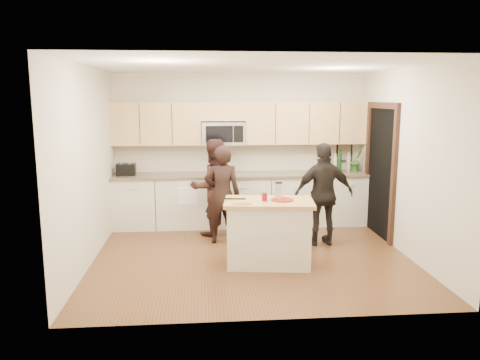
{
  "coord_description": "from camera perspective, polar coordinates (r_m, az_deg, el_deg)",
  "views": [
    {
      "loc": [
        -0.71,
        -6.48,
        2.28
      ],
      "look_at": [
        -0.14,
        0.35,
        1.06
      ],
      "focal_mm": 35.0,
      "sensor_mm": 36.0,
      "label": 1
    }
  ],
  "objects": [
    {
      "name": "back_cabinetry",
      "position": [
        8.4,
        0.16,
        -2.37
      ],
      "size": [
        4.5,
        0.66,
        0.94
      ],
      "color": "beige",
      "rests_on": "ground"
    },
    {
      "name": "dish_towel",
      "position": [
        8.12,
        -6.42,
        -0.49
      ],
      "size": [
        0.34,
        0.6,
        0.48
      ],
      "color": "white",
      "rests_on": "ground"
    },
    {
      "name": "woman_right",
      "position": [
        7.33,
        10.17,
        -1.74
      ],
      "size": [
        0.96,
        0.46,
        1.6
      ],
      "primitive_type": "imported",
      "rotation": [
        0.0,
        0.0,
        3.22
      ],
      "color": "black",
      "rests_on": "ground"
    },
    {
      "name": "floor",
      "position": [
        6.91,
        1.38,
        -9.21
      ],
      "size": [
        4.5,
        4.5,
        0.0
      ],
      "primitive_type": "plane",
      "color": "brown",
      "rests_on": "ground"
    },
    {
      "name": "upper_cabinetry",
      "position": [
        8.36,
        0.31,
        7.07
      ],
      "size": [
        4.5,
        0.33,
        0.75
      ],
      "color": "tan",
      "rests_on": "ground"
    },
    {
      "name": "knife",
      "position": [
        6.15,
        0.4,
        -2.68
      ],
      "size": [
        0.19,
        0.04,
        0.01
      ],
      "primitive_type": "cube",
      "rotation": [
        0.0,
        0.0,
        -0.12
      ],
      "color": "silver",
      "rests_on": "cutting_board"
    },
    {
      "name": "red_plate",
      "position": [
        6.37,
        5.16,
        -2.41
      ],
      "size": [
        0.3,
        0.3,
        0.02
      ],
      "primitive_type": "cylinder",
      "color": "maroon",
      "rests_on": "island"
    },
    {
      "name": "toaster",
      "position": [
        8.35,
        -13.72,
        1.25
      ],
      "size": [
        0.32,
        0.21,
        0.21
      ],
      "color": "black",
      "rests_on": "back_cabinetry"
    },
    {
      "name": "tongs",
      "position": [
        6.31,
        -0.57,
        -2.3
      ],
      "size": [
        0.28,
        0.06,
        0.02
      ],
      "primitive_type": "cube",
      "rotation": [
        0.0,
        0.0,
        -0.12
      ],
      "color": "black",
      "rests_on": "cutting_board"
    },
    {
      "name": "island",
      "position": [
        6.45,
        3.5,
        -6.38
      ],
      "size": [
        1.27,
        0.84,
        0.9
      ],
      "rotation": [
        0.0,
        0.0,
        -0.12
      ],
      "color": "beige",
      "rests_on": "ground"
    },
    {
      "name": "doorway",
      "position": [
        8.02,
        16.76,
        1.6
      ],
      "size": [
        0.06,
        1.25,
        2.2
      ],
      "color": "black",
      "rests_on": "ground"
    },
    {
      "name": "box_grater",
      "position": [
        6.33,
        4.72,
        -1.28
      ],
      "size": [
        0.09,
        0.06,
        0.24
      ],
      "color": "silver",
      "rests_on": "red_plate"
    },
    {
      "name": "framed_picture",
      "position": [
        8.93,
        12.59,
        3.39
      ],
      "size": [
        0.3,
        0.03,
        0.38
      ],
      "color": "black",
      "rests_on": "ground"
    },
    {
      "name": "room_shell",
      "position": [
        6.54,
        1.45,
        5.25
      ],
      "size": [
        4.52,
        4.02,
        2.71
      ],
      "color": "beige",
      "rests_on": "ground"
    },
    {
      "name": "cutting_board",
      "position": [
        6.17,
        0.28,
        -2.75
      ],
      "size": [
        0.26,
        0.23,
        0.02
      ],
      "primitive_type": "cube",
      "rotation": [
        0.0,
        0.0,
        -0.12
      ],
      "color": "tan",
      "rests_on": "island"
    },
    {
      "name": "woman_left",
      "position": [
        7.32,
        -2.18,
        -1.79
      ],
      "size": [
        0.58,
        0.4,
        1.55
      ],
      "primitive_type": "imported",
      "rotation": [
        0.0,
        0.0,
        3.1
      ],
      "color": "black",
      "rests_on": "ground"
    },
    {
      "name": "woman_center",
      "position": [
        7.75,
        -3.31,
        -0.92
      ],
      "size": [
        0.93,
        0.82,
        1.61
      ],
      "primitive_type": "imported",
      "rotation": [
        0.0,
        0.0,
        3.46
      ],
      "color": "#301A18",
      "rests_on": "ground"
    },
    {
      "name": "drink_glass",
      "position": [
        6.29,
        3.01,
        -2.08
      ],
      "size": [
        0.07,
        0.07,
        0.11
      ],
      "primitive_type": "cylinder",
      "color": "maroon",
      "rests_on": "island"
    },
    {
      "name": "bottle_cluster",
      "position": [
        8.67,
        11.96,
        2.17
      ],
      "size": [
        0.46,
        0.27,
        0.42
      ],
      "color": "#3E240B",
      "rests_on": "back_cabinetry"
    },
    {
      "name": "microwave",
      "position": [
        8.31,
        -2.04,
        5.71
      ],
      "size": [
        0.76,
        0.41,
        0.4
      ],
      "color": "silver",
      "rests_on": "ground"
    },
    {
      "name": "orchid",
      "position": [
        8.74,
        14.01,
        2.32
      ],
      "size": [
        0.28,
        0.26,
        0.41
      ],
      "primitive_type": "imported",
      "rotation": [
        0.0,
        0.0,
        0.41
      ],
      "color": "#356729",
      "rests_on": "back_cabinetry"
    }
  ]
}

